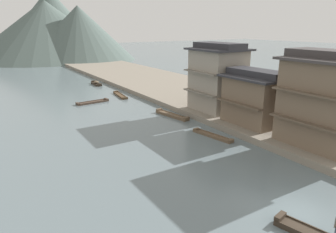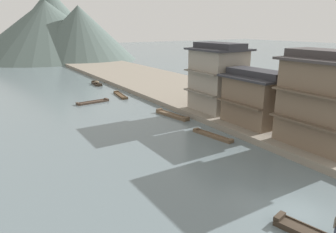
# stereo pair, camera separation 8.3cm
# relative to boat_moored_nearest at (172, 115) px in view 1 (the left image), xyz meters

# --- Properties ---
(ground_plane) EXTENTS (400.00, 400.00, 0.00)m
(ground_plane) POSITION_rel_boat_moored_nearest_xyz_m (-4.97, -22.59, -0.17)
(ground_plane) COLOR slate
(riverbank_right) EXTENTS (18.00, 110.00, 0.69)m
(riverbank_right) POSITION_rel_boat_moored_nearest_xyz_m (10.55, 7.41, 0.18)
(riverbank_right) COLOR gray
(riverbank_right) RESTS_ON ground
(boat_moored_nearest) EXTENTS (1.82, 5.78, 0.52)m
(boat_moored_nearest) POSITION_rel_boat_moored_nearest_xyz_m (0.00, 0.00, 0.00)
(boat_moored_nearest) COLOR brown
(boat_moored_nearest) RESTS_ON ground
(boat_moored_second) EXTENTS (1.60, 5.82, 0.40)m
(boat_moored_second) POSITION_rel_boat_moored_nearest_xyz_m (-0.83, 14.98, -0.04)
(boat_moored_second) COLOR brown
(boat_moored_second) RESTS_ON ground
(boat_moored_third) EXTENTS (5.16, 1.68, 0.37)m
(boat_moored_third) POSITION_rel_boat_moored_nearest_xyz_m (-6.42, 12.79, -0.04)
(boat_moored_third) COLOR #423328
(boat_moored_third) RESTS_ON ground
(boat_moored_far) EXTENTS (1.36, 4.50, 0.82)m
(boat_moored_far) POSITION_rel_boat_moored_nearest_xyz_m (-0.69, 27.32, 0.13)
(boat_moored_far) COLOR #33281E
(boat_moored_far) RESTS_ON ground
(boat_midriver_drifting) EXTENTS (1.65, 5.21, 0.37)m
(boat_midriver_drifting) POSITION_rel_boat_moored_nearest_xyz_m (-0.49, -8.81, -0.04)
(boat_midriver_drifting) COLOR brown
(boat_midriver_drifting) RESTS_ON ground
(house_waterfront_nearest) EXTENTS (6.80, 8.05, 8.74)m
(house_waterfront_nearest) POSITION_rel_boat_moored_nearest_xyz_m (5.84, -17.26, 4.82)
(house_waterfront_nearest) COLOR #75604C
(house_waterfront_nearest) RESTS_ON riverbank_right
(house_waterfront_second) EXTENTS (5.74, 7.22, 6.14)m
(house_waterfront_second) POSITION_rel_boat_moored_nearest_xyz_m (5.31, -9.12, 3.53)
(house_waterfront_second) COLOR #75604C
(house_waterfront_second) RESTS_ON riverbank_right
(house_waterfront_tall) EXTENTS (6.38, 6.95, 8.74)m
(house_waterfront_tall) POSITION_rel_boat_moored_nearest_xyz_m (5.63, -2.21, 4.83)
(house_waterfront_tall) COLOR gray
(house_waterfront_tall) RESTS_ON riverbank_right
(hill_far_west) EXTENTS (54.53, 54.53, 20.29)m
(hill_far_west) POSITION_rel_boat_moored_nearest_xyz_m (2.98, 88.13, 9.98)
(hill_far_west) COLOR #4C5B56
(hill_far_west) RESTS_ON ground
(hill_far_centre) EXTENTS (42.84, 42.84, 24.65)m
(hill_far_centre) POSITION_rel_boat_moored_nearest_xyz_m (5.83, 92.94, 12.16)
(hill_far_centre) COLOR #4C5B56
(hill_far_centre) RESTS_ON ground
(hill_far_east) EXTENTS (37.98, 37.98, 18.24)m
(hill_far_east) POSITION_rel_boat_moored_nearest_xyz_m (11.24, 76.91, 8.95)
(hill_far_east) COLOR #4C5B56
(hill_far_east) RESTS_ON ground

